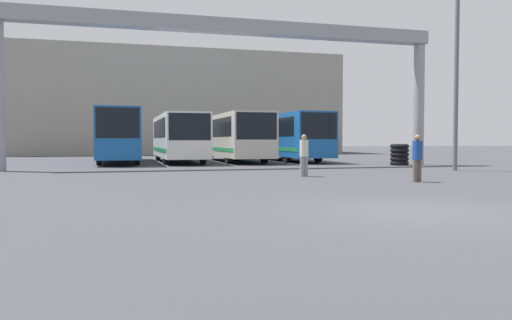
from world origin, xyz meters
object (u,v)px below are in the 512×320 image
(bus_slot_0, at_px, (118,133))
(tire_stack, at_px, (399,155))
(bus_slot_1, at_px, (179,135))
(pedestrian_mid_left, at_px, (417,157))
(bus_slot_2, at_px, (235,135))
(lamp_post, at_px, (456,72))
(bus_slot_3, at_px, (285,135))
(pedestrian_near_center, at_px, (304,154))

(bus_slot_0, relative_size, tire_stack, 9.68)
(bus_slot_1, height_order, tire_stack, bus_slot_1)
(bus_slot_0, bearing_deg, pedestrian_mid_left, -61.60)
(bus_slot_2, xyz_separation_m, lamp_post, (7.59, -12.42, 2.77))
(bus_slot_2, distance_m, lamp_post, 14.82)
(bus_slot_2, bearing_deg, pedestrian_mid_left, -82.78)
(pedestrian_mid_left, bearing_deg, bus_slot_3, -105.68)
(bus_slot_3, height_order, pedestrian_mid_left, bus_slot_3)
(tire_stack, bearing_deg, bus_slot_1, 148.04)
(bus_slot_0, xyz_separation_m, tire_stack, (15.31, -7.80, -1.25))
(bus_slot_1, height_order, lamp_post, lamp_post)
(bus_slot_0, relative_size, pedestrian_near_center, 7.11)
(bus_slot_0, height_order, tire_stack, bus_slot_0)
(bus_slot_3, height_order, lamp_post, lamp_post)
(bus_slot_2, xyz_separation_m, pedestrian_near_center, (-0.55, -14.11, -0.91))
(tire_stack, bearing_deg, pedestrian_mid_left, -118.73)
(bus_slot_0, distance_m, pedestrian_mid_left, 20.48)
(bus_slot_3, distance_m, pedestrian_mid_left, 18.36)
(lamp_post, bearing_deg, bus_slot_0, 139.50)
(bus_slot_2, bearing_deg, bus_slot_1, -178.28)
(bus_slot_1, bearing_deg, lamp_post, -47.33)
(pedestrian_mid_left, distance_m, lamp_post, 8.28)
(pedestrian_mid_left, bearing_deg, lamp_post, -147.39)
(bus_slot_2, xyz_separation_m, tire_stack, (7.80, -7.32, -1.17))
(bus_slot_0, relative_size, pedestrian_mid_left, 7.27)
(pedestrian_near_center, bearing_deg, bus_slot_3, -117.87)
(pedestrian_near_center, distance_m, lamp_post, 9.09)
(bus_slot_1, bearing_deg, bus_slot_0, 171.10)
(bus_slot_2, height_order, lamp_post, lamp_post)
(pedestrian_mid_left, height_order, pedestrian_near_center, pedestrian_near_center)
(pedestrian_near_center, bearing_deg, bus_slot_0, -76.21)
(bus_slot_2, distance_m, bus_slot_3, 3.83)
(tire_stack, bearing_deg, bus_slot_2, 136.82)
(tire_stack, bearing_deg, pedestrian_near_center, -140.92)
(bus_slot_3, xyz_separation_m, tire_stack, (4.05, -8.07, -1.20))
(bus_slot_2, distance_m, pedestrian_mid_left, 17.68)
(bus_slot_3, height_order, tire_stack, bus_slot_3)
(pedestrian_near_center, bearing_deg, lamp_post, 179.99)
(pedestrian_mid_left, relative_size, pedestrian_near_center, 0.98)
(bus_slot_3, height_order, pedestrian_near_center, bus_slot_3)
(bus_slot_1, bearing_deg, bus_slot_2, 1.72)
(bus_slot_2, bearing_deg, lamp_post, -58.57)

